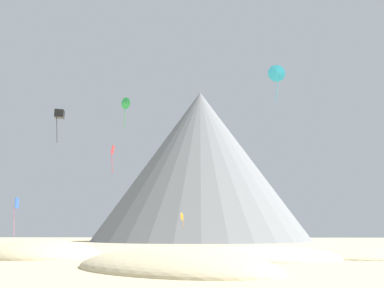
{
  "coord_description": "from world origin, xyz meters",
  "views": [
    {
      "loc": [
        3.96,
        -37.27,
        2.79
      ],
      "look_at": [
        -1.0,
        36.82,
        17.77
      ],
      "focal_mm": 41.01,
      "sensor_mm": 36.0,
      "label": 1
    }
  ],
  "objects_px": {
    "kite_black_mid": "(59,114)",
    "kite_orange_low": "(183,217)",
    "kite_red_mid": "(113,153)",
    "kite_blue_low": "(16,207)",
    "kite_cyan_mid": "(277,73)",
    "bush_far_left": "(147,264)",
    "kite_green_mid": "(125,103)",
    "rock_massif": "(202,170)",
    "bush_ridge_crest": "(280,256)"
  },
  "relations": [
    {
      "from": "kite_cyan_mid",
      "to": "kite_orange_low",
      "type": "bearing_deg",
      "value": 113.68
    },
    {
      "from": "bush_ridge_crest",
      "to": "kite_cyan_mid",
      "type": "height_order",
      "value": "kite_cyan_mid"
    },
    {
      "from": "kite_red_mid",
      "to": "kite_blue_low",
      "type": "distance_m",
      "value": 18.9
    },
    {
      "from": "rock_massif",
      "to": "kite_black_mid",
      "type": "distance_m",
      "value": 81.13
    },
    {
      "from": "kite_black_mid",
      "to": "kite_orange_low",
      "type": "distance_m",
      "value": 40.45
    },
    {
      "from": "kite_cyan_mid",
      "to": "kite_black_mid",
      "type": "bearing_deg",
      "value": 177.87
    },
    {
      "from": "kite_black_mid",
      "to": "kite_green_mid",
      "type": "distance_m",
      "value": 10.07
    },
    {
      "from": "bush_ridge_crest",
      "to": "kite_cyan_mid",
      "type": "bearing_deg",
      "value": 80.61
    },
    {
      "from": "kite_cyan_mid",
      "to": "kite_red_mid",
      "type": "bearing_deg",
      "value": 154.05
    },
    {
      "from": "kite_red_mid",
      "to": "kite_cyan_mid",
      "type": "height_order",
      "value": "kite_cyan_mid"
    },
    {
      "from": "kite_cyan_mid",
      "to": "kite_blue_low",
      "type": "bearing_deg",
      "value": 178.01
    },
    {
      "from": "bush_ridge_crest",
      "to": "kite_orange_low",
      "type": "relative_size",
      "value": 0.32
    },
    {
      "from": "kite_blue_low",
      "to": "bush_far_left",
      "type": "bearing_deg",
      "value": -88.27
    },
    {
      "from": "kite_black_mid",
      "to": "kite_orange_low",
      "type": "height_order",
      "value": "kite_black_mid"
    },
    {
      "from": "bush_ridge_crest",
      "to": "kite_cyan_mid",
      "type": "relative_size",
      "value": 0.18
    },
    {
      "from": "kite_red_mid",
      "to": "kite_blue_low",
      "type": "bearing_deg",
      "value": -170.07
    },
    {
      "from": "rock_massif",
      "to": "kite_orange_low",
      "type": "bearing_deg",
      "value": -93.08
    },
    {
      "from": "rock_massif",
      "to": "kite_green_mid",
      "type": "distance_m",
      "value": 80.16
    },
    {
      "from": "kite_orange_low",
      "to": "bush_far_left",
      "type": "bearing_deg",
      "value": -163.57
    },
    {
      "from": "bush_ridge_crest",
      "to": "kite_green_mid",
      "type": "relative_size",
      "value": 0.23
    },
    {
      "from": "kite_black_mid",
      "to": "bush_ridge_crest",
      "type": "bearing_deg",
      "value": -124.04
    },
    {
      "from": "kite_blue_low",
      "to": "kite_green_mid",
      "type": "height_order",
      "value": "kite_green_mid"
    },
    {
      "from": "bush_ridge_crest",
      "to": "rock_massif",
      "type": "height_order",
      "value": "rock_massif"
    },
    {
      "from": "kite_black_mid",
      "to": "bush_far_left",
      "type": "bearing_deg",
      "value": -156.1
    },
    {
      "from": "bush_ridge_crest",
      "to": "kite_blue_low",
      "type": "xyz_separation_m",
      "value": [
        -35.52,
        12.53,
        6.01
      ]
    },
    {
      "from": "bush_ridge_crest",
      "to": "kite_red_mid",
      "type": "bearing_deg",
      "value": 135.42
    },
    {
      "from": "bush_ridge_crest",
      "to": "kite_red_mid",
      "type": "xyz_separation_m",
      "value": [
        -24.88,
        24.51,
        16.02
      ]
    },
    {
      "from": "kite_red_mid",
      "to": "kite_green_mid",
      "type": "xyz_separation_m",
      "value": [
        4.78,
        -12.55,
        4.98
      ]
    },
    {
      "from": "kite_black_mid",
      "to": "kite_cyan_mid",
      "type": "height_order",
      "value": "kite_cyan_mid"
    },
    {
      "from": "kite_red_mid",
      "to": "kite_cyan_mid",
      "type": "bearing_deg",
      "value": -62.32
    },
    {
      "from": "bush_far_left",
      "to": "kite_red_mid",
      "type": "relative_size",
      "value": 0.25
    },
    {
      "from": "kite_blue_low",
      "to": "kite_black_mid",
      "type": "bearing_deg",
      "value": -40.11
    },
    {
      "from": "bush_far_left",
      "to": "kite_green_mid",
      "type": "bearing_deg",
      "value": 107.66
    },
    {
      "from": "kite_cyan_mid",
      "to": "kite_green_mid",
      "type": "height_order",
      "value": "kite_cyan_mid"
    },
    {
      "from": "kite_red_mid",
      "to": "kite_blue_low",
      "type": "xyz_separation_m",
      "value": [
        -10.64,
        -11.99,
        -10.01
      ]
    },
    {
      "from": "bush_far_left",
      "to": "kite_green_mid",
      "type": "height_order",
      "value": "kite_green_mid"
    },
    {
      "from": "kite_orange_low",
      "to": "kite_green_mid",
      "type": "distance_m",
      "value": 38.88
    },
    {
      "from": "bush_far_left",
      "to": "kite_orange_low",
      "type": "distance_m",
      "value": 60.33
    },
    {
      "from": "kite_black_mid",
      "to": "kite_orange_low",
      "type": "relative_size",
      "value": 1.51
    },
    {
      "from": "kite_cyan_mid",
      "to": "kite_green_mid",
      "type": "xyz_separation_m",
      "value": [
        -22.18,
        -0.63,
        -4.29
      ]
    },
    {
      "from": "rock_massif",
      "to": "kite_blue_low",
      "type": "bearing_deg",
      "value": -106.32
    },
    {
      "from": "kite_black_mid",
      "to": "kite_green_mid",
      "type": "bearing_deg",
      "value": -105.02
    },
    {
      "from": "kite_cyan_mid",
      "to": "bush_ridge_crest",
      "type": "bearing_deg",
      "value": -101.49
    },
    {
      "from": "kite_black_mid",
      "to": "kite_green_mid",
      "type": "relative_size",
      "value": 1.08
    },
    {
      "from": "rock_massif",
      "to": "bush_far_left",
      "type": "bearing_deg",
      "value": -89.97
    },
    {
      "from": "kite_red_mid",
      "to": "kite_cyan_mid",
      "type": "distance_m",
      "value": 30.9
    },
    {
      "from": "rock_massif",
      "to": "kite_black_mid",
      "type": "bearing_deg",
      "value": -102.64
    },
    {
      "from": "kite_red_mid",
      "to": "kite_cyan_mid",
      "type": "relative_size",
      "value": 0.85
    },
    {
      "from": "bush_far_left",
      "to": "rock_massif",
      "type": "height_order",
      "value": "rock_massif"
    },
    {
      "from": "rock_massif",
      "to": "kite_cyan_mid",
      "type": "height_order",
      "value": "rock_massif"
    }
  ]
}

